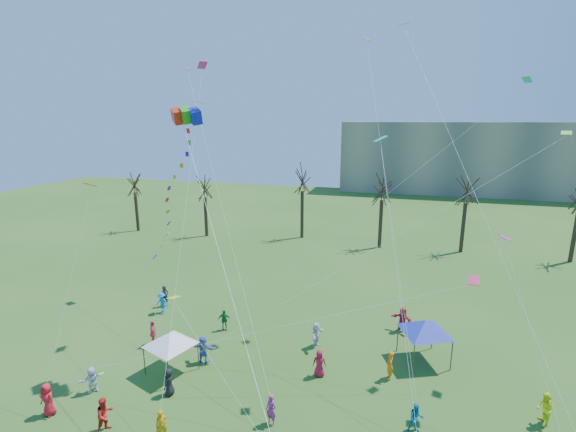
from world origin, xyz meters
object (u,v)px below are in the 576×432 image
(canopy_tent_blue, at_px, (425,326))
(big_box_kite, at_px, (177,198))
(canopy_tent_white, at_px, (170,339))
(distant_building, at_px, (486,158))

(canopy_tent_blue, bearing_deg, big_box_kite, -161.37)
(big_box_kite, xyz_separation_m, canopy_tent_blue, (14.40, 4.85, -8.53))
(big_box_kite, height_order, canopy_tent_white, big_box_kite)
(distant_building, xyz_separation_m, big_box_kite, (-29.46, -74.27, 3.46))
(canopy_tent_blue, bearing_deg, distant_building, 77.76)
(distant_building, distance_m, canopy_tent_blue, 71.21)
(distant_building, distance_m, canopy_tent_white, 80.95)
(canopy_tent_white, xyz_separation_m, canopy_tent_blue, (15.09, 5.52, 0.19))
(canopy_tent_white, relative_size, canopy_tent_blue, 0.94)
(big_box_kite, bearing_deg, canopy_tent_blue, 18.63)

